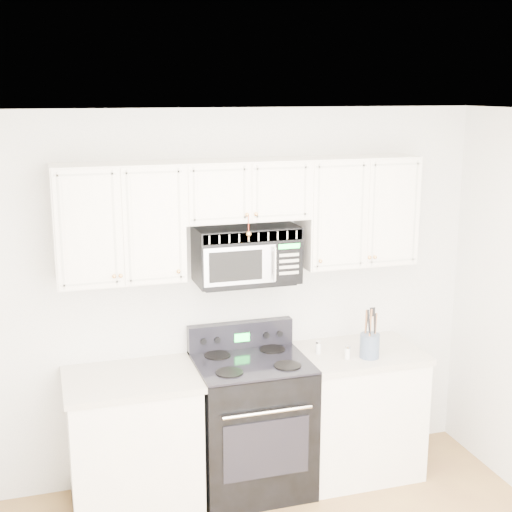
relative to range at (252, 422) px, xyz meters
name	(u,v)px	position (x,y,z in m)	size (l,w,h in m)	color
room	(336,396)	(-0.01, -1.43, 0.82)	(3.51, 3.51, 2.61)	olive
base_cabinet_left	(134,446)	(-0.81, 0.01, -0.06)	(0.86, 0.65, 0.92)	white
base_cabinet_right	(356,415)	(0.79, 0.01, -0.06)	(0.86, 0.65, 0.92)	white
range	(252,422)	(0.00, 0.00, 0.00)	(0.76, 0.69, 1.12)	black
upper_cabinets	(243,211)	(-0.01, 0.15, 1.45)	(2.44, 0.37, 0.75)	white
microwave	(246,254)	(0.01, 0.14, 1.16)	(0.69, 0.39, 0.38)	black
utensil_crock	(370,344)	(0.80, -0.14, 0.53)	(0.13, 0.13, 0.36)	#4F5B7A
shaker_salt	(318,347)	(0.50, 0.03, 0.48)	(0.04, 0.04, 0.09)	white
shaker_pepper	(347,352)	(0.65, -0.12, 0.48)	(0.04, 0.04, 0.09)	white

